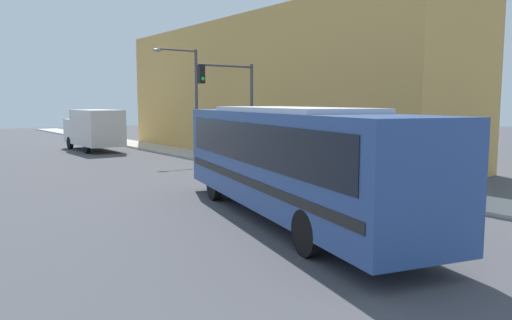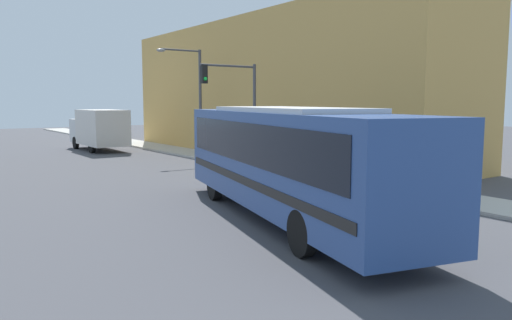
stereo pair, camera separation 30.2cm
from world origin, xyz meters
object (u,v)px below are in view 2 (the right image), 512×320
Objects in this scene: city_bus at (287,155)px; traffic_light_pole at (237,96)px; pedestrian_near_corner at (288,152)px; street_lamp at (194,92)px; delivery_truck at (99,128)px; fire_hydrant at (358,176)px; pedestrian_mid_block at (281,153)px.

traffic_light_pole reaches higher than city_bus.
street_lamp is at bearing 96.86° from pedestrian_near_corner.
pedestrian_near_corner is (6.62, 8.17, -0.98)m from city_bus.
street_lamp reaches higher than delivery_truck.
traffic_light_pole is at bearing 78.73° from city_bus.
street_lamp is at bearing 90.80° from fire_hydrant.
pedestrian_mid_block is (3.92, -16.07, -0.65)m from delivery_truck.
city_bus is at bearing -109.28° from street_lamp.
fire_hydrant is at bearing -80.84° from delivery_truck.
traffic_light_pole is at bearing -97.46° from street_lamp.
city_bus is 2.32× the size of traffic_light_pole.
city_bus is at bearing -127.12° from pedestrian_mid_block.
city_bus is 11.44m from traffic_light_pole.
delivery_truck is at bearing 99.16° from fire_hydrant.
city_bus is 6.59m from fire_hydrant.
delivery_truck is at bearing 100.10° from traffic_light_pole.
fire_hydrant is 5.56m from pedestrian_near_corner.
city_bus is 7.53× the size of pedestrian_near_corner.
pedestrian_near_corner is at bearing 81.96° from fire_hydrant.
delivery_truck is at bearing 103.72° from pedestrian_mid_block.
traffic_light_pole is (4.87, 10.19, 1.82)m from city_bus.
street_lamp reaches higher than city_bus.
traffic_light_pole is 3.67m from pedestrian_mid_block.
pedestrian_mid_block is (6.27, 8.29, -0.99)m from city_bus.
city_bus is 10.56m from pedestrian_near_corner.
street_lamp is (5.66, 16.18, 2.16)m from city_bus.
street_lamp is at bearing 82.54° from traffic_light_pole.
pedestrian_near_corner reaches higher than pedestrian_mid_block.
traffic_light_pole is 3.24× the size of pedestrian_near_corner.
city_bus is at bearing -129.02° from pedestrian_near_corner.
delivery_truck is 16.76m from pedestrian_near_corner.
delivery_truck is 14.56m from traffic_light_pole.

